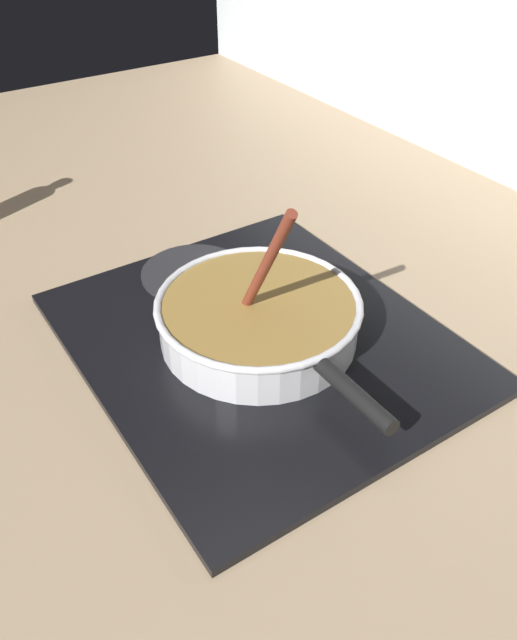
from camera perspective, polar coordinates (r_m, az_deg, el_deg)
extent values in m
cube|color=#9E8466|center=(0.99, -7.07, -0.77)|extent=(2.40, 1.60, 0.04)
cube|color=black|center=(0.92, 0.00, -1.77)|extent=(0.56, 0.48, 0.01)
torus|color=#592D0C|center=(0.91, 0.00, -1.28)|extent=(0.16, 0.16, 0.01)
cylinder|color=#262628|center=(1.05, -5.84, 4.23)|extent=(0.17, 0.17, 0.01)
cylinder|color=silver|center=(0.90, 0.00, 0.00)|extent=(0.28, 0.28, 0.06)
cylinder|color=olive|center=(0.89, 0.00, 0.20)|extent=(0.27, 0.27, 0.05)
torus|color=silver|center=(0.88, 0.00, 1.54)|extent=(0.29, 0.29, 0.01)
cylinder|color=black|center=(0.76, 8.55, -6.56)|extent=(0.13, 0.02, 0.02)
cylinder|color=#EDD88C|center=(0.92, -1.43, 2.56)|extent=(0.03, 0.03, 0.01)
cylinder|color=#E5CC7A|center=(0.96, 1.72, 4.37)|extent=(0.03, 0.03, 0.01)
cylinder|color=#EDD88C|center=(0.86, 0.14, -0.08)|extent=(0.03, 0.03, 0.01)
cylinder|color=#E5CC7A|center=(0.94, 3.96, 3.53)|extent=(0.03, 0.03, 0.01)
cylinder|color=#E5CC7A|center=(0.87, 6.43, 0.11)|extent=(0.04, 0.04, 0.01)
cylinder|color=beige|center=(0.83, -0.01, -2.05)|extent=(0.03, 0.03, 0.01)
cylinder|color=maroon|center=(0.80, 0.58, 4.75)|extent=(0.13, 0.02, 0.21)
cube|color=brown|center=(0.89, -1.30, 1.05)|extent=(0.05, 0.03, 0.01)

